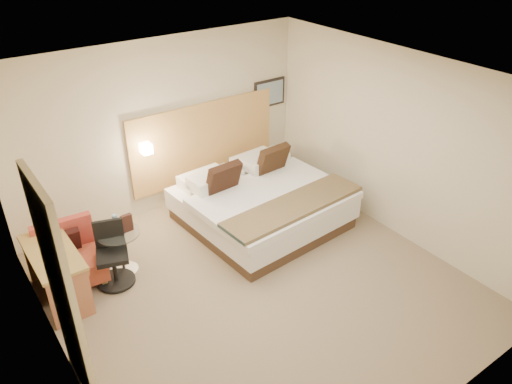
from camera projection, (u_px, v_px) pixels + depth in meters
floor at (258, 286)px, 6.49m from camera, size 4.80×5.00×0.02m
ceiling at (259, 82)px, 5.12m from camera, size 4.80×5.00×0.02m
wall_back at (162, 127)px, 7.57m from camera, size 4.80×0.02×2.70m
wall_front at (439, 324)px, 4.04m from camera, size 4.80×0.02×2.70m
wall_left at (46, 273)px, 4.60m from camera, size 0.02×5.00×2.70m
wall_right at (397, 145)px, 7.02m from camera, size 0.02×5.00×2.70m
headboard_panel at (204, 141)px, 8.10m from camera, size 2.60×0.04×1.30m
art_frame at (269, 93)px, 8.49m from camera, size 0.62×0.03×0.47m
art_canvas at (270, 93)px, 8.48m from camera, size 0.54×0.01×0.39m
lamp_arm at (145, 147)px, 7.43m from camera, size 0.02×0.12×0.02m
lamp_shade at (146, 149)px, 7.39m from camera, size 0.15×0.15×0.15m
curtain at (63, 297)px, 4.51m from camera, size 0.06×0.90×2.42m
bottle_a at (109, 228)px, 6.34m from camera, size 0.07×0.07×0.22m
bottle_b at (115, 222)px, 6.46m from camera, size 0.07×0.07×0.22m
menu_folder at (127, 223)px, 6.42m from camera, size 0.15×0.06×0.24m
bed at (261, 203)px, 7.60m from camera, size 2.30×2.26×1.06m
lounge_chair at (71, 259)px, 6.44m from camera, size 0.81×0.72×0.80m
side_table at (121, 250)px, 6.57m from camera, size 0.58×0.58×0.61m
desk at (56, 260)px, 6.03m from camera, size 0.53×1.14×0.71m
desk_chair at (113, 259)px, 6.39m from camera, size 0.61×0.61×0.85m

